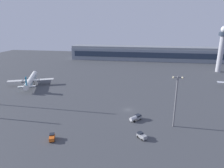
{
  "coord_description": "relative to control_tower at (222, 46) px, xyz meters",
  "views": [
    {
      "loc": [
        7.02,
        -96.67,
        43.76
      ],
      "look_at": [
        -13.44,
        30.99,
        4.0
      ],
      "focal_mm": 32.28,
      "sensor_mm": 36.0,
      "label": 1
    }
  ],
  "objects": [
    {
      "name": "baggage_tractor",
      "position": [
        -67.23,
        -123.57,
        -22.32
      ],
      "size": [
        4.21,
        4.4,
        2.25
      ],
      "rotation": [
        0.0,
        0.0,
        0.72
      ],
      "color": "gray",
      "rests_on": "ground"
    },
    {
      "name": "control_tower",
      "position": [
        0.0,
        0.0,
        0.0
      ],
      "size": [
        8.0,
        8.0,
        40.82
      ],
      "color": "#A8A8B2",
      "rests_on": "ground"
    },
    {
      "name": "cargo_loader",
      "position": [
        -101.47,
        -130.23,
        -22.32
      ],
      "size": [
        3.26,
        4.56,
        2.25
      ],
      "rotation": [
        0.0,
        0.0,
        0.35
      ],
      "color": "#D85919",
      "rests_on": "ground"
    },
    {
      "name": "airplane_far_stand",
      "position": [
        -147.79,
        -65.16,
        -19.55
      ],
      "size": [
        30.8,
        39.06,
        10.45
      ],
      "rotation": [
        0.0,
        0.0,
        0.38
      ],
      "color": "silver",
      "rests_on": "ground"
    },
    {
      "name": "terminal_building",
      "position": [
        -59.49,
        50.19,
        -15.41
      ],
      "size": [
        190.21,
        22.4,
        16.4
      ],
      "color": "gray",
      "rests_on": "ground"
    },
    {
      "name": "ground_plane",
      "position": [
        -74.77,
        -97.26,
        -23.5
      ],
      "size": [
        416.0,
        416.0,
        0.0
      ],
      "primitive_type": "plane",
      "color": "#424449"
    },
    {
      "name": "fuel_truck",
      "position": [
        -70.24,
        -108.51,
        -22.14
      ],
      "size": [
        5.71,
        6.13,
        2.35
      ],
      "rotation": [
        0.0,
        0.0,
        5.57
      ],
      "color": "gray",
      "rests_on": "ground"
    },
    {
      "name": "apron_light_central",
      "position": [
        -53.73,
        -111.69,
        -10.31
      ],
      "size": [
        4.8,
        0.9,
        22.8
      ],
      "color": "slate",
      "rests_on": "ground"
    }
  ]
}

